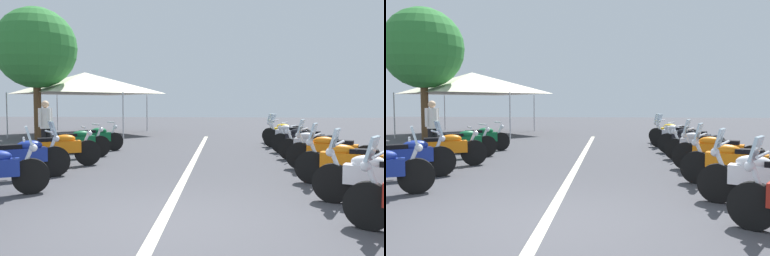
# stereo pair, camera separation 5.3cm
# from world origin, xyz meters

# --- Properties ---
(ground_plane) EXTENTS (80.00, 80.00, 0.00)m
(ground_plane) POSITION_xyz_m (0.00, 0.00, 0.00)
(ground_plane) COLOR #424247
(lane_centre_stripe) EXTENTS (18.94, 0.16, 0.01)m
(lane_centre_stripe) POSITION_xyz_m (4.33, 0.00, 0.00)
(lane_centre_stripe) COLOR beige
(lane_centre_stripe) RESTS_ON ground_plane
(motorcycle_left_row_2) EXTENTS (1.34, 1.70, 1.22)m
(motorcycle_left_row_2) POSITION_xyz_m (2.84, 3.38, 0.48)
(motorcycle_left_row_2) COLOR black
(motorcycle_left_row_2) RESTS_ON ground_plane
(motorcycle_left_row_3) EXTENTS (1.16, 1.95, 1.01)m
(motorcycle_left_row_3) POSITION_xyz_m (4.46, 3.30, 0.46)
(motorcycle_left_row_3) COLOR black
(motorcycle_left_row_3) RESTS_ON ground_plane
(motorcycle_left_row_4) EXTENTS (1.43, 1.73, 1.00)m
(motorcycle_left_row_4) POSITION_xyz_m (5.97, 3.43, 0.46)
(motorcycle_left_row_4) COLOR black
(motorcycle_left_row_4) RESTS_ON ground_plane
(motorcycle_left_row_5) EXTENTS (1.38, 1.68, 0.99)m
(motorcycle_left_row_5) POSITION_xyz_m (7.53, 3.41, 0.45)
(motorcycle_left_row_5) COLOR black
(motorcycle_left_row_5) RESTS_ON ground_plane
(motorcycle_right_row_1) EXTENTS (1.06, 1.90, 1.21)m
(motorcycle_right_row_1) POSITION_xyz_m (1.15, -3.20, 0.46)
(motorcycle_right_row_1) COLOR black
(motorcycle_right_row_1) RESTS_ON ground_plane
(motorcycle_right_row_2) EXTENTS (1.03, 1.99, 1.22)m
(motorcycle_right_row_2) POSITION_xyz_m (2.66, -3.23, 0.47)
(motorcycle_right_row_2) COLOR black
(motorcycle_right_row_2) RESTS_ON ground_plane
(motorcycle_right_row_3) EXTENTS (1.02, 2.03, 1.22)m
(motorcycle_right_row_3) POSITION_xyz_m (4.36, -3.34, 0.47)
(motorcycle_right_row_3) COLOR black
(motorcycle_right_row_3) RESTS_ON ground_plane
(motorcycle_right_row_4) EXTENTS (1.03, 1.84, 0.98)m
(motorcycle_right_row_4) POSITION_xyz_m (6.00, -3.29, 0.45)
(motorcycle_right_row_4) COLOR black
(motorcycle_right_row_4) RESTS_ON ground_plane
(motorcycle_right_row_5) EXTENTS (1.11, 2.00, 1.00)m
(motorcycle_right_row_5) POSITION_xyz_m (7.45, -3.34, 0.46)
(motorcycle_right_row_5) COLOR black
(motorcycle_right_row_5) RESTS_ON ground_plane
(motorcycle_right_row_6) EXTENTS (1.14, 1.87, 1.22)m
(motorcycle_right_row_6) POSITION_xyz_m (9.12, -3.19, 0.47)
(motorcycle_right_row_6) COLOR black
(motorcycle_right_row_6) RESTS_ON ground_plane
(motorcycle_right_row_7) EXTENTS (1.15, 1.90, 1.20)m
(motorcycle_right_row_7) POSITION_xyz_m (10.66, -3.31, 0.46)
(motorcycle_right_row_7) COLOR black
(motorcycle_right_row_7) RESTS_ON ground_plane
(bystander_1) EXTENTS (0.50, 0.32, 1.69)m
(bystander_1) POSITION_xyz_m (6.57, 4.61, 0.99)
(bystander_1) COLOR black
(bystander_1) RESTS_ON ground_plane
(roadside_tree_0) EXTENTS (3.48, 3.48, 5.74)m
(roadside_tree_0) POSITION_xyz_m (11.49, 7.29, 3.98)
(roadside_tree_0) COLOR brown
(roadside_tree_0) RESTS_ON ground_plane
(event_tent) EXTENTS (6.01, 6.01, 3.20)m
(event_tent) POSITION_xyz_m (14.77, 6.34, 2.65)
(event_tent) COLOR beige
(event_tent) RESTS_ON ground_plane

